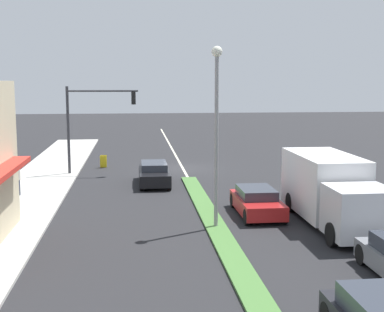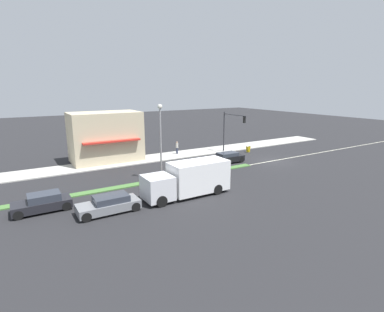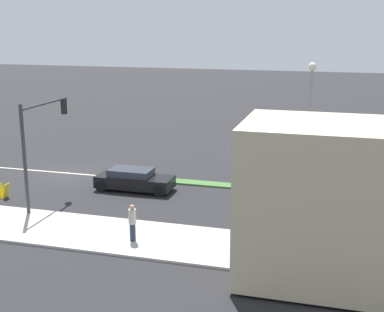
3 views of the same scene
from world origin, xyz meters
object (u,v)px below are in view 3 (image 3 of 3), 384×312
object	(u,v)px
pedestrian	(132,222)
traffic_signal_main	(38,135)
suv_black	(134,180)
street_lamp	(310,111)
warning_aframe_sign	(4,191)
delivery_truck	(309,149)
hatchback_red	(277,170)

from	to	relation	value
pedestrian	traffic_signal_main	bearing A→B (deg)	-117.17
suv_black	street_lamp	bearing A→B (deg)	102.71
warning_aframe_sign	traffic_signal_main	bearing A→B (deg)	78.21
street_lamp	delivery_truck	xyz separation A→B (m)	(-5.00, -0.23, -3.31)
pedestrian	delivery_truck	distance (m)	15.94
pedestrian	suv_black	xyz separation A→B (m)	(-7.26, -2.84, -0.38)
pedestrian	warning_aframe_sign	bearing A→B (deg)	-112.83
warning_aframe_sign	delivery_truck	xyz separation A→B (m)	(-10.53, 16.02, 1.04)
street_lamp	warning_aframe_sign	xyz separation A→B (m)	(5.53, -16.25, -4.35)
street_lamp	hatchback_red	distance (m)	5.11
traffic_signal_main	warning_aframe_sign	distance (m)	4.52
traffic_signal_main	pedestrian	size ratio (longest dim) A/B	3.31
warning_aframe_sign	delivery_truck	size ratio (longest dim) A/B	0.11
delivery_truck	hatchback_red	bearing A→B (deg)	-31.92
delivery_truck	street_lamp	bearing A→B (deg)	2.59
street_lamp	delivery_truck	bearing A→B (deg)	-177.41
suv_black	pedestrian	bearing A→B (deg)	21.35
traffic_signal_main	hatchback_red	world-z (taller)	traffic_signal_main
traffic_signal_main	hatchback_red	bearing A→B (deg)	126.03
pedestrian	hatchback_red	bearing A→B (deg)	157.04
street_lamp	hatchback_red	size ratio (longest dim) A/B	1.80
traffic_signal_main	street_lamp	bearing A→B (deg)	114.54
pedestrian	warning_aframe_sign	distance (m)	10.15
delivery_truck	warning_aframe_sign	bearing A→B (deg)	-56.68
street_lamp	pedestrian	xyz separation A→B (m)	(9.46, -6.91, -3.77)
warning_aframe_sign	suv_black	world-z (taller)	suv_black
warning_aframe_sign	suv_black	distance (m)	7.31
street_lamp	hatchback_red	bearing A→B (deg)	-138.15
street_lamp	pedestrian	size ratio (longest dim) A/B	4.36
traffic_signal_main	delivery_truck	world-z (taller)	traffic_signal_main
warning_aframe_sign	hatchback_red	distance (m)	16.24
street_lamp	warning_aframe_sign	world-z (taller)	street_lamp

